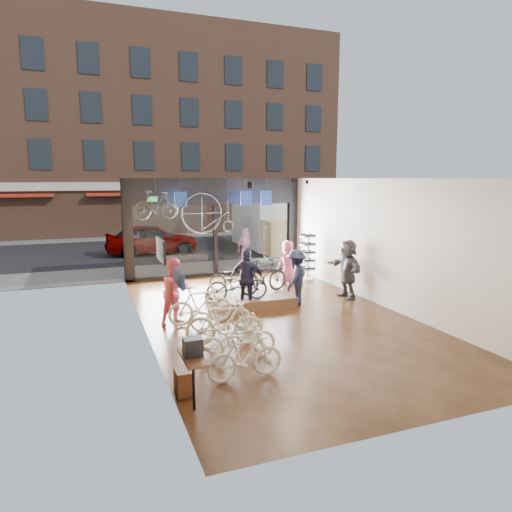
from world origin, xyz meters
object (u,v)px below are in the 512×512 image
customer_1 (176,292)px  customer_4 (288,262)px  display_bike_left (237,285)px  customer_3 (296,278)px  floor_bike_1 (245,357)px  floor_bike_5 (201,305)px  display_bike_mid (264,276)px  display_platform (250,299)px  sunglasses_rack (308,257)px  box_truck (270,226)px  customer_5 (347,269)px  floor_bike_3 (225,323)px  floor_bike_2 (237,339)px  penny_farthing (211,214)px  customer_2 (247,279)px  display_bike_right (234,277)px  floor_bike_4 (221,314)px  street_car (152,239)px  hung_bike (156,205)px

customer_1 → customer_4: size_ratio=1.12×
display_bike_left → customer_3: (1.85, -0.09, 0.09)m
floor_bike_1 → customer_4: 8.23m
floor_bike_5 → display_bike_mid: bearing=-62.1°
display_platform → sunglasses_rack: 3.93m
box_truck → customer_5: (-1.41, -9.88, -0.34)m
customer_1 → sunglasses_rack: size_ratio=0.99×
floor_bike_3 → display_bike_left: bearing=-9.3°
display_platform → customer_5: size_ratio=1.27×
floor_bike_2 → display_bike_left: 3.69m
customer_5 → penny_farthing: size_ratio=1.00×
display_platform → sunglasses_rack: bearing=36.1°
sunglasses_rack → customer_1: bearing=-139.5°
customer_1 → penny_farthing: penny_farthing is taller
sunglasses_rack → display_bike_left: bearing=-133.8°
customer_2 → customer_5: (3.44, 0.12, 0.05)m
floor_bike_5 → display_platform: bearing=-55.9°
floor_bike_5 → display_bike_mid: size_ratio=0.97×
floor_bike_3 → display_bike_right: size_ratio=1.13×
display_bike_right → customer_2: 1.24m
sunglasses_rack → customer_4: bearing=-161.6°
floor_bike_3 → customer_5: size_ratio=0.95×
floor_bike_5 → display_bike_right: bearing=-40.1°
floor_bike_4 → display_bike_left: size_ratio=0.87×
floor_bike_4 → display_bike_right: (1.23, 2.73, 0.31)m
street_car → display_bike_left: 11.05m
floor_bike_3 → street_car: bearing=13.9°
display_bike_left → customer_5: size_ratio=0.95×
customer_1 → penny_farthing: bearing=42.1°
street_car → floor_bike_2: street_car is taller
display_bike_left → customer_2: 0.34m
floor_bike_3 → customer_1: 2.09m
customer_2 → customer_5: 3.44m
street_car → customer_3: customer_3 is taller
box_truck → customer_2: 11.12m
street_car → hung_bike: size_ratio=2.87×
floor_bike_4 → hung_bike: 5.40m
display_platform → customer_3: bearing=-27.3°
customer_3 → sunglasses_rack: size_ratio=0.96×
customer_5 → floor_bike_5: bearing=-79.7°
box_truck → display_platform: 10.57m
customer_5 → hung_bike: (-5.52, 3.08, 1.98)m
floor_bike_1 → floor_bike_4: size_ratio=0.98×
floor_bike_3 → display_bike_mid: bearing=-20.4°
street_car → display_bike_mid: 10.66m
floor_bike_3 → customer_2: bearing=-14.8°
display_bike_mid → display_bike_right: 1.03m
box_truck → display_platform: box_truck is taller
customer_1 → customer_2: customer_2 is taller
floor_bike_1 → penny_farthing: (1.61, 8.43, 2.04)m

